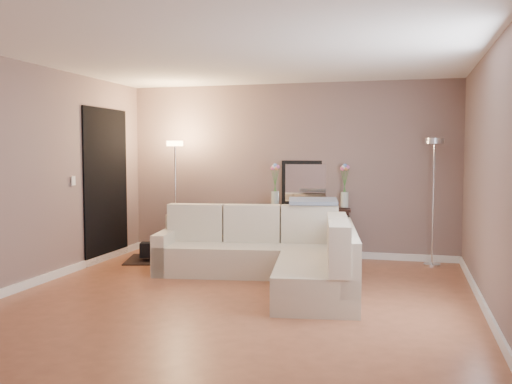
% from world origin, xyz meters
% --- Properties ---
extents(floor, '(5.00, 5.50, 0.01)m').
position_xyz_m(floor, '(0.00, 0.00, -0.01)').
color(floor, '#9C5838').
rests_on(floor, ground).
extents(ceiling, '(5.00, 5.50, 0.01)m').
position_xyz_m(ceiling, '(0.00, 0.00, 2.60)').
color(ceiling, white).
rests_on(ceiling, ground).
extents(wall_back, '(5.00, 0.02, 2.60)m').
position_xyz_m(wall_back, '(0.00, 2.76, 1.30)').
color(wall_back, '#7D6660').
rests_on(wall_back, ground).
extents(wall_front, '(5.00, 0.02, 2.60)m').
position_xyz_m(wall_front, '(0.00, -2.76, 1.30)').
color(wall_front, '#7D6660').
rests_on(wall_front, ground).
extents(wall_left, '(0.02, 5.50, 2.60)m').
position_xyz_m(wall_left, '(-2.51, 0.00, 1.30)').
color(wall_left, '#7D6660').
rests_on(wall_left, ground).
extents(wall_right, '(0.02, 5.50, 2.60)m').
position_xyz_m(wall_right, '(2.51, 0.00, 1.30)').
color(wall_right, '#7D6660').
rests_on(wall_right, ground).
extents(baseboard_back, '(5.00, 0.03, 0.10)m').
position_xyz_m(baseboard_back, '(0.00, 2.73, 0.05)').
color(baseboard_back, white).
rests_on(baseboard_back, ground).
extents(baseboard_left, '(0.03, 5.50, 0.10)m').
position_xyz_m(baseboard_left, '(-2.48, 0.00, 0.05)').
color(baseboard_left, white).
rests_on(baseboard_left, ground).
extents(baseboard_right, '(0.03, 5.50, 0.10)m').
position_xyz_m(baseboard_right, '(2.48, 0.00, 0.05)').
color(baseboard_right, white).
rests_on(baseboard_right, ground).
extents(doorway, '(0.02, 1.20, 2.20)m').
position_xyz_m(doorway, '(-2.48, 1.70, 1.10)').
color(doorway, black).
rests_on(doorway, ground).
extents(switch_plate, '(0.02, 0.08, 0.12)m').
position_xyz_m(switch_plate, '(-2.48, 0.85, 1.20)').
color(switch_plate, white).
rests_on(switch_plate, ground).
extents(sectional_sofa, '(2.80, 2.48, 0.88)m').
position_xyz_m(sectional_sofa, '(0.20, 1.02, 0.32)').
color(sectional_sofa, beige).
rests_on(sectional_sofa, floor).
extents(throw_blanket, '(0.69, 0.48, 0.08)m').
position_xyz_m(throw_blanket, '(0.54, 1.70, 0.93)').
color(throw_blanket, gray).
rests_on(throw_blanket, sectional_sofa).
extents(console_table, '(1.24, 0.45, 0.74)m').
position_xyz_m(console_table, '(0.27, 2.58, 0.42)').
color(console_table, black).
rests_on(console_table, floor).
extents(leaning_mirror, '(0.85, 0.13, 0.67)m').
position_xyz_m(leaning_mirror, '(0.33, 2.75, 1.11)').
color(leaning_mirror, black).
rests_on(leaning_mirror, console_table).
extents(table_decor, '(0.52, 0.13, 0.12)m').
position_xyz_m(table_decor, '(0.35, 2.56, 0.80)').
color(table_decor, gold).
rests_on(table_decor, console_table).
extents(flower_vase_left, '(0.14, 0.12, 0.64)m').
position_xyz_m(flower_vase_left, '(-0.16, 2.54, 1.04)').
color(flower_vase_left, silver).
rests_on(flower_vase_left, console_table).
extents(flower_vase_right, '(0.14, 0.12, 0.64)m').
position_xyz_m(flower_vase_right, '(0.85, 2.65, 1.04)').
color(flower_vase_right, silver).
rests_on(flower_vase_right, console_table).
extents(floor_lamp_lit, '(0.30, 0.30, 1.74)m').
position_xyz_m(floor_lamp_lit, '(-1.65, 2.27, 1.23)').
color(floor_lamp_lit, silver).
rests_on(floor_lamp_lit, floor).
extents(floor_lamp_unlit, '(0.31, 0.31, 1.76)m').
position_xyz_m(floor_lamp_unlit, '(2.09, 2.45, 1.25)').
color(floor_lamp_unlit, silver).
rests_on(floor_lamp_unlit, floor).
extents(charcoal_rug, '(1.32, 1.13, 0.02)m').
position_xyz_m(charcoal_rug, '(-1.65, 1.92, 0.01)').
color(charcoal_rug, black).
rests_on(charcoal_rug, floor).
extents(black_bag, '(0.37, 0.31, 0.21)m').
position_xyz_m(black_bag, '(-1.81, 1.77, 0.17)').
color(black_bag, black).
rests_on(black_bag, charcoal_rug).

